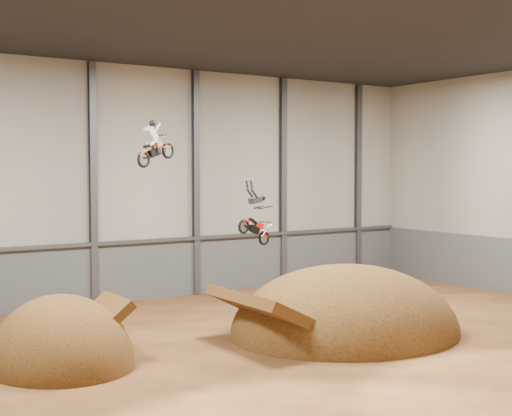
{
  "coord_description": "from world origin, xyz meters",
  "views": [
    {
      "loc": [
        -17.82,
        -24.42,
        7.76
      ],
      "look_at": [
        0.76,
        4.0,
        5.98
      ],
      "focal_mm": 50.0,
      "sensor_mm": 36.0,
      "label": 1
    }
  ],
  "objects_px": {
    "landing_ramp": "(345,333)",
    "fmx_rider_b": "(252,213)",
    "takeoff_ramp": "(61,366)",
    "fmx_rider_a": "(157,140)"
  },
  "relations": [
    {
      "from": "landing_ramp",
      "to": "fmx_rider_b",
      "type": "relative_size",
      "value": 4.04
    },
    {
      "from": "takeoff_ramp",
      "to": "landing_ramp",
      "type": "distance_m",
      "value": 13.28
    },
    {
      "from": "landing_ramp",
      "to": "fmx_rider_a",
      "type": "relative_size",
      "value": 4.86
    },
    {
      "from": "landing_ramp",
      "to": "fmx_rider_a",
      "type": "height_order",
      "value": "fmx_rider_a"
    },
    {
      "from": "takeoff_ramp",
      "to": "fmx_rider_a",
      "type": "distance_m",
      "value": 10.8
    },
    {
      "from": "takeoff_ramp",
      "to": "fmx_rider_b",
      "type": "distance_m",
      "value": 10.74
    },
    {
      "from": "fmx_rider_b",
      "to": "landing_ramp",
      "type": "bearing_deg",
      "value": -35.78
    },
    {
      "from": "fmx_rider_a",
      "to": "fmx_rider_b",
      "type": "bearing_deg",
      "value": -49.69
    },
    {
      "from": "takeoff_ramp",
      "to": "landing_ramp",
      "type": "xyz_separation_m",
      "value": [
        13.15,
        -1.87,
        0.0
      ]
    },
    {
      "from": "landing_ramp",
      "to": "fmx_rider_a",
      "type": "distance_m",
      "value": 12.74
    }
  ]
}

